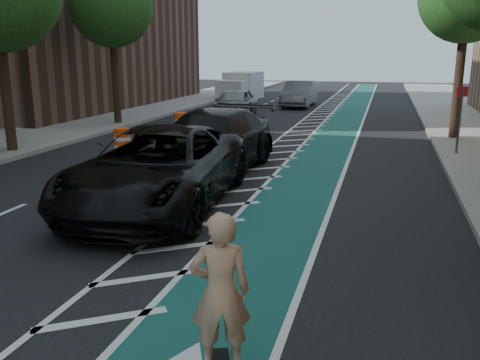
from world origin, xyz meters
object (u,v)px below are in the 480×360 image
(barrel_a, at_px, (122,143))
(suv_near, at_px, (159,168))
(skateboarder, at_px, (220,292))
(suv_far, at_px, (210,142))

(barrel_a, bearing_deg, suv_near, -53.69)
(skateboarder, height_order, suv_near, skateboarder)
(suv_near, xyz_separation_m, barrel_a, (-3.80, 5.17, -0.46))
(skateboarder, xyz_separation_m, suv_near, (-3.47, 5.93, -0.10))
(skateboarder, xyz_separation_m, suv_far, (-3.47, 9.60, -0.09))
(skateboarder, xyz_separation_m, barrel_a, (-7.27, 11.10, -0.56))
(skateboarder, relative_size, barrel_a, 1.87)
(skateboarder, bearing_deg, suv_far, -90.99)
(skateboarder, relative_size, suv_near, 0.28)
(suv_far, xyz_separation_m, barrel_a, (-3.80, 1.50, -0.47))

